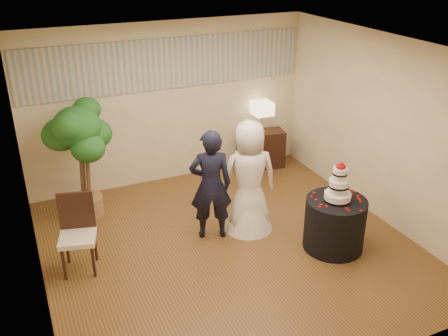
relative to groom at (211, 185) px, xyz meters
name	(u,v)px	position (x,y,z in m)	size (l,w,h in m)	color
floor	(229,247)	(0.11, -0.39, -0.83)	(5.00, 5.00, 0.00)	brown
ceiling	(230,49)	(0.11, -0.39, 1.97)	(5.00, 5.00, 0.00)	white
wall_back	(169,104)	(0.11, 2.11, 0.57)	(5.00, 0.06, 2.80)	beige
wall_front	(346,259)	(0.11, -2.89, 0.57)	(5.00, 0.06, 2.80)	beige
wall_left	(28,193)	(-2.39, -0.39, 0.57)	(0.06, 5.00, 2.80)	beige
wall_right	(381,129)	(2.61, -0.39, 0.57)	(0.06, 5.00, 2.80)	beige
mural_border	(167,64)	(0.11, 2.09, 1.27)	(4.90, 0.02, 0.85)	#A6A79B
groom	(211,185)	(0.00, 0.00, 0.00)	(0.60, 0.40, 1.66)	black
bride	(249,177)	(0.59, -0.03, 0.02)	(0.83, 0.74, 1.71)	white
cake_table	(335,224)	(1.46, -0.99, -0.45)	(0.84, 0.84, 0.75)	black
wedding_cake	(339,182)	(1.46, -0.99, 0.21)	(0.37, 0.37, 0.57)	white
console	(261,149)	(1.79, 1.84, -0.47)	(0.86, 0.38, 0.72)	black
table_lamp	(262,117)	(1.79, 1.84, 0.18)	(0.34, 0.34, 0.58)	beige
ficus_tree	(81,160)	(-1.56, 1.36, 0.12)	(0.90, 0.90, 1.89)	#205C1F
side_chair	(77,236)	(-1.90, -0.07, -0.31)	(0.48, 0.50, 1.04)	black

